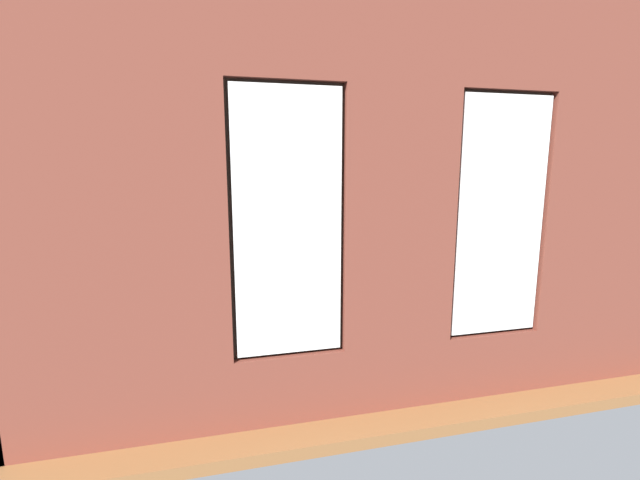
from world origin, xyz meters
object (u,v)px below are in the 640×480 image
object	(u,v)px
cup_ceramic	(312,280)
coffee_table	(304,285)
potted_plant_between_couches	(476,298)
couch_left	(456,272)
media_console	(121,305)
potted_plant_by_left_couch	(396,257)
potted_plant_near_tv	(155,308)
potted_plant_corner_near_left	(409,227)
remote_silver	(325,277)
potted_plant_corner_far_left	(581,307)
potted_plant_mid_room_small	(359,264)
papasan_chair	(270,250)
potted_plant_foreground_right	(163,229)
potted_plant_beside_window_right	(136,337)
couch_by_window	(352,340)
tv_flatscreen	(117,258)

from	to	relation	value
cup_ceramic	coffee_table	bearing A→B (deg)	-49.59
cup_ceramic	potted_plant_between_couches	bearing A→B (deg)	127.52
couch_left	potted_plant_between_couches	size ratio (longest dim) A/B	1.51
couch_left	potted_plant_between_couches	world-z (taller)	potted_plant_between_couches
media_console	potted_plant_by_left_couch	size ratio (longest dim) A/B	2.38
potted_plant_near_tv	potted_plant_corner_near_left	distance (m)	5.58
coffee_table	potted_plant_corner_near_left	size ratio (longest dim) A/B	0.90
cup_ceramic	remote_silver	size ratio (longest dim) A/B	0.53
coffee_table	potted_plant_corner_far_left	xyz separation A→B (m)	(-2.67, 2.04, 0.14)
potted_plant_corner_near_left	potted_plant_mid_room_small	bearing A→B (deg)	33.56
remote_silver	potted_plant_corner_far_left	bearing A→B (deg)	-130.74
media_console	potted_plant_mid_room_small	size ratio (longest dim) A/B	2.51
potted_plant_near_tv	potted_plant_mid_room_small	xyz separation A→B (m)	(-3.11, -2.36, -0.24)
papasan_chair	potted_plant_mid_room_small	bearing A→B (deg)	148.87
coffee_table	potted_plant_foreground_right	xyz separation A→B (m)	(2.08, -2.19, 0.55)
potted_plant_foreground_right	potted_plant_corner_near_left	bearing A→B (deg)	-179.29
potted_plant_near_tv	potted_plant_beside_window_right	bearing A→B (deg)	88.77
potted_plant_corner_far_left	potted_plant_foreground_right	xyz separation A→B (m)	(4.75, -4.23, 0.41)
coffee_table	remote_silver	distance (m)	0.37
remote_silver	media_console	size ratio (longest dim) A/B	0.16
cup_ceramic	potted_plant_corner_near_left	size ratio (longest dim) A/B	0.06
couch_by_window	coffee_table	distance (m)	1.94
potted_plant_near_tv	potted_plant_mid_room_small	bearing A→B (deg)	-142.77
papasan_chair	potted_plant_corner_near_left	bearing A→B (deg)	-179.27
potted_plant_mid_room_small	remote_silver	bearing A→B (deg)	52.05
media_console	papasan_chair	bearing A→B (deg)	-133.98
couch_left	potted_plant_mid_room_small	distance (m)	1.66
media_console	potted_plant_corner_far_left	xyz separation A→B (m)	(-5.05, 1.98, 0.23)
potted_plant_corner_near_left	remote_silver	bearing A→B (deg)	42.36
coffee_table	potted_plant_between_couches	world-z (taller)	potted_plant_between_couches
media_console	potted_plant_mid_room_small	world-z (taller)	media_console
potted_plant_by_left_couch	potted_plant_foreground_right	world-z (taller)	potted_plant_foreground_right
remote_silver	media_console	world-z (taller)	media_console
potted_plant_between_couches	coffee_table	bearing A→B (deg)	-52.30
potted_plant_corner_near_left	potted_plant_by_left_couch	bearing A→B (deg)	48.13
potted_plant_beside_window_right	potted_plant_by_left_couch	distance (m)	5.42
media_console	potted_plant_beside_window_right	bearing A→B (deg)	104.89
cup_ceramic	remote_silver	bearing A→B (deg)	-136.34
potted_plant_near_tv	couch_left	bearing A→B (deg)	-163.88
potted_plant_corner_near_left	potted_plant_between_couches	world-z (taller)	potted_plant_corner_near_left
media_console	potted_plant_mid_room_small	bearing A→B (deg)	-159.23
potted_plant_mid_room_small	potted_plant_corner_near_left	distance (m)	1.74
coffee_table	potted_plant_corner_far_left	distance (m)	3.37
potted_plant_mid_room_small	potted_plant_corner_near_left	world-z (taller)	potted_plant_corner_near_left
cup_ceramic	potted_plant_near_tv	bearing A→B (deg)	25.75
coffee_table	potted_plant_mid_room_small	size ratio (longest dim) A/B	2.99
couch_left	potted_plant_by_left_couch	distance (m)	1.47
media_console	potted_plant_near_tv	distance (m)	1.15
papasan_chair	coffee_table	bearing A→B (deg)	94.86
media_console	tv_flatscreen	world-z (taller)	tv_flatscreen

